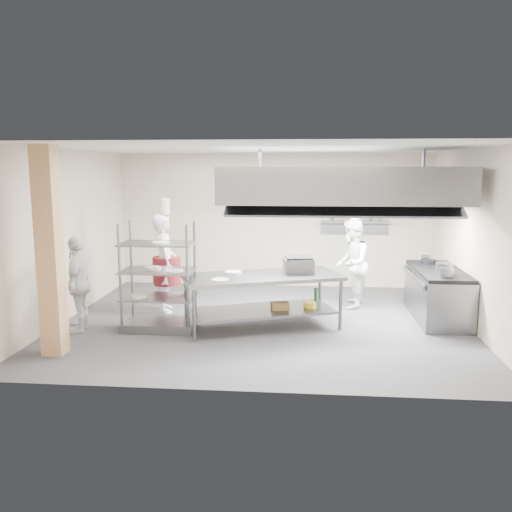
# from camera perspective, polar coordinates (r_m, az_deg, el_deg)

# --- Properties ---
(floor) EXTENTS (7.00, 7.00, 0.00)m
(floor) POSITION_cam_1_polar(r_m,az_deg,el_deg) (9.60, 0.80, -6.94)
(floor) COLOR #37373A
(floor) RESTS_ON ground
(ceiling) EXTENTS (7.00, 7.00, 0.00)m
(ceiling) POSITION_cam_1_polar(r_m,az_deg,el_deg) (9.21, 0.84, 11.26)
(ceiling) COLOR silver
(ceiling) RESTS_ON wall_back
(wall_back) EXTENTS (7.00, 0.00, 7.00)m
(wall_back) POSITION_cam_1_polar(r_m,az_deg,el_deg) (12.26, 1.90, 3.78)
(wall_back) COLOR #C0B099
(wall_back) RESTS_ON ground
(wall_left) EXTENTS (0.00, 6.00, 6.00)m
(wall_left) POSITION_cam_1_polar(r_m,az_deg,el_deg) (10.17, -19.26, 2.10)
(wall_left) COLOR #C0B099
(wall_left) RESTS_ON ground
(wall_right) EXTENTS (0.00, 6.00, 6.00)m
(wall_right) POSITION_cam_1_polar(r_m,az_deg,el_deg) (9.67, 21.98, 1.59)
(wall_right) COLOR #C0B099
(wall_right) RESTS_ON ground
(column) EXTENTS (0.30, 0.30, 3.00)m
(column) POSITION_cam_1_polar(r_m,az_deg,el_deg) (8.21, -20.88, 0.38)
(column) COLOR tan
(column) RESTS_ON floor
(exhaust_hood) EXTENTS (4.00, 2.50, 0.60)m
(exhaust_hood) POSITION_cam_1_polar(r_m,az_deg,el_deg) (9.61, 8.84, 7.50)
(exhaust_hood) COLOR slate
(exhaust_hood) RESTS_ON ceiling
(hood_strip_a) EXTENTS (1.60, 0.12, 0.04)m
(hood_strip_a) POSITION_cam_1_polar(r_m,az_deg,el_deg) (9.61, 3.40, 5.68)
(hood_strip_a) COLOR white
(hood_strip_a) RESTS_ON exhaust_hood
(hood_strip_b) EXTENTS (1.60, 0.12, 0.04)m
(hood_strip_b) POSITION_cam_1_polar(r_m,az_deg,el_deg) (9.72, 14.12, 5.46)
(hood_strip_b) COLOR white
(hood_strip_b) RESTS_ON exhaust_hood
(wall_shelf) EXTENTS (1.50, 0.28, 0.04)m
(wall_shelf) POSITION_cam_1_polar(r_m,az_deg,el_deg) (12.13, 10.39, 3.57)
(wall_shelf) COLOR slate
(wall_shelf) RESTS_ON wall_back
(island) EXTENTS (2.82, 1.92, 0.91)m
(island) POSITION_cam_1_polar(r_m,az_deg,el_deg) (9.14, 0.66, -4.82)
(island) COLOR gray
(island) RESTS_ON floor
(island_worktop) EXTENTS (2.82, 1.92, 0.06)m
(island_worktop) POSITION_cam_1_polar(r_m,az_deg,el_deg) (9.05, 0.67, -2.21)
(island_worktop) COLOR slate
(island_worktop) RESTS_ON island
(island_undershelf) EXTENTS (2.59, 1.75, 0.04)m
(island_undershelf) POSITION_cam_1_polar(r_m,az_deg,el_deg) (9.18, 0.66, -5.75)
(island_undershelf) COLOR slate
(island_undershelf) RESTS_ON island
(pass_rack) EXTENTS (1.21, 0.71, 1.80)m
(pass_rack) POSITION_cam_1_polar(r_m,az_deg,el_deg) (9.10, -10.22, -2.15)
(pass_rack) COLOR slate
(pass_rack) RESTS_ON floor
(cooking_range) EXTENTS (0.80, 2.00, 0.84)m
(cooking_range) POSITION_cam_1_polar(r_m,az_deg,el_deg) (10.23, 18.55, -3.98)
(cooking_range) COLOR slate
(cooking_range) RESTS_ON floor
(range_top) EXTENTS (0.78, 1.96, 0.06)m
(range_top) POSITION_cam_1_polar(r_m,az_deg,el_deg) (10.14, 18.68, -1.50)
(range_top) COLOR black
(range_top) RESTS_ON cooking_range
(chef_head) EXTENTS (0.63, 0.78, 1.85)m
(chef_head) POSITION_cam_1_polar(r_m,az_deg,el_deg) (10.24, -9.60, -0.73)
(chef_head) COLOR white
(chef_head) RESTS_ON floor
(chef_line) EXTENTS (0.80, 0.94, 1.72)m
(chef_line) POSITION_cam_1_polar(r_m,az_deg,el_deg) (10.55, 10.00, -0.80)
(chef_line) COLOR white
(chef_line) RESTS_ON floor
(chef_plating) EXTENTS (0.52, 0.98, 1.59)m
(chef_plating) POSITION_cam_1_polar(r_m,az_deg,el_deg) (9.39, -18.17, -2.77)
(chef_plating) COLOR silver
(chef_plating) RESTS_ON floor
(griddle) EXTENTS (0.56, 0.47, 0.24)m
(griddle) POSITION_cam_1_polar(r_m,az_deg,el_deg) (9.29, 4.49, -0.98)
(griddle) COLOR slate
(griddle) RESTS_ON island_worktop
(wicker_basket) EXTENTS (0.33, 0.26, 0.13)m
(wicker_basket) POSITION_cam_1_polar(r_m,az_deg,el_deg) (9.16, 2.54, -5.26)
(wicker_basket) COLOR olive
(wicker_basket) RESTS_ON island_undershelf
(stockpot) EXTENTS (0.28, 0.28, 0.20)m
(stockpot) POSITION_cam_1_polar(r_m,az_deg,el_deg) (9.67, 19.20, -1.26)
(stockpot) COLOR slate
(stockpot) RESTS_ON range_top
(plate_stack) EXTENTS (0.28, 0.28, 0.05)m
(plate_stack) POSITION_cam_1_polar(r_m,az_deg,el_deg) (9.17, -10.16, -4.13)
(plate_stack) COLOR white
(plate_stack) RESTS_ON pass_rack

